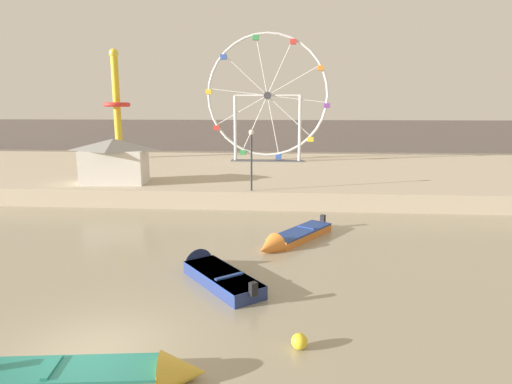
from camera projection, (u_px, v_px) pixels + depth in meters
ground_plane at (92, 355)px, 11.36m from camera, size 240.00×240.00×0.00m
quay_promenade at (231, 173)px, 38.34m from camera, size 110.00×22.87×1.17m
distant_town_skyline at (255, 135)px, 63.76m from camera, size 140.00×3.00×4.40m
motorboat_mustard_yellow at (113, 374)px, 10.18m from camera, size 5.27×1.69×1.05m
motorboat_orange_hull at (290, 238)px, 20.63m from camera, size 3.88×5.11×1.09m
motorboat_navy_blue at (211, 271)px, 16.42m from camera, size 3.99×4.55×1.23m
ferris_wheel_white_frame at (267, 98)px, 41.02m from camera, size 11.69×1.20×11.92m
drop_tower_yellow_tower at (117, 112)px, 43.77m from camera, size 2.80×2.80×10.76m
carnival_booth_white_ticket at (114, 160)px, 29.74m from camera, size 4.79×3.18×3.06m
promenade_lamp_near at (251, 151)px, 26.90m from camera, size 0.32×0.32×3.80m
mooring_buoy_orange at (299, 341)px, 11.59m from camera, size 0.44×0.44×0.44m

